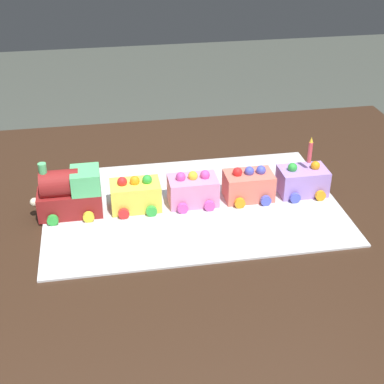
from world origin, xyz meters
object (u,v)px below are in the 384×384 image
cake_car_flatbed_bubblegum (193,190)px  cake_car_caboose_lavender (302,181)px  cake_car_gondola_coral (248,185)px  cake_locomotive (70,193)px  birthday_candle (310,150)px  dining_table (160,260)px  cake_car_tanker_lemon (136,195)px

cake_car_flatbed_bubblegum → cake_car_caboose_lavender: size_ratio=1.00×
cake_car_flatbed_bubblegum → cake_car_gondola_coral: bearing=0.0°
cake_locomotive → cake_car_caboose_lavender: 0.48m
cake_locomotive → birthday_candle: bearing=0.0°
birthday_candle → cake_car_flatbed_bubblegum: bearing=180.0°
dining_table → cake_locomotive: size_ratio=10.00×
cake_car_flatbed_bubblegum → cake_car_caboose_lavender: bearing=0.0°
cake_car_gondola_coral → cake_locomotive: bearing=-180.0°
cake_car_tanker_lemon → cake_locomotive: bearing=-180.0°
dining_table → cake_car_gondola_coral: (0.19, 0.04, 0.14)m
cake_car_tanker_lemon → cake_car_gondola_coral: 0.24m
cake_locomotive → cake_car_tanker_lemon: 0.13m
cake_locomotive → cake_car_tanker_lemon: size_ratio=1.40×
cake_car_tanker_lemon → birthday_candle: (0.36, -0.00, 0.07)m
dining_table → cake_car_caboose_lavender: 0.34m
dining_table → cake_car_gondola_coral: cake_car_gondola_coral is taller
cake_locomotive → birthday_candle: 0.50m
dining_table → cake_car_tanker_lemon: 0.15m
dining_table → cake_car_gondola_coral: bearing=11.1°
cake_car_tanker_lemon → birthday_candle: 0.37m
dining_table → cake_car_flatbed_bubblegum: bearing=26.6°
cake_car_gondola_coral → birthday_candle: (0.13, -0.00, 0.07)m
cake_locomotive → cake_car_flatbed_bubblegum: (0.25, 0.00, -0.02)m
cake_car_gondola_coral → birthday_candle: 0.15m
dining_table → birthday_candle: (0.32, 0.04, 0.21)m
cake_locomotive → cake_car_gondola_coral: bearing=0.0°
cake_car_tanker_lemon → cake_car_caboose_lavender: bearing=0.0°
cake_car_flatbed_bubblegum → birthday_candle: birthday_candle is taller
cake_car_flatbed_bubblegum → birthday_candle: size_ratio=1.75×
dining_table → birthday_candle: 0.39m
dining_table → cake_car_flatbed_bubblegum: 0.16m
cake_locomotive → cake_car_caboose_lavender: (0.48, 0.00, -0.02)m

